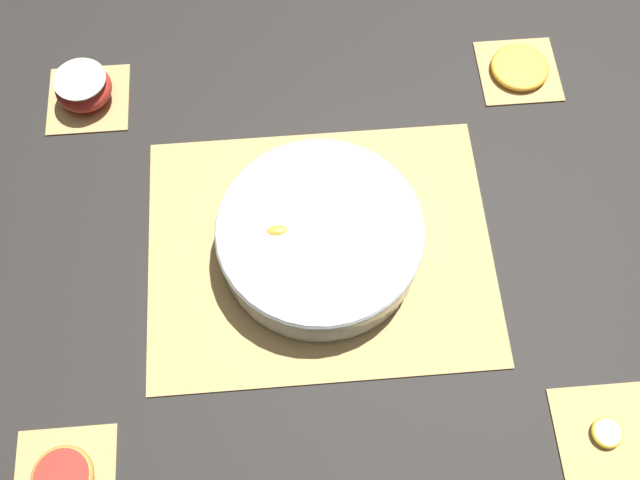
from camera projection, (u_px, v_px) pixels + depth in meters
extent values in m
plane|color=black|center=(320.00, 250.00, 1.06)|extent=(6.00, 6.00, 0.00)
cube|color=tan|center=(320.00, 249.00, 1.06)|extent=(0.48, 0.39, 0.01)
cube|color=brown|center=(206.00, 257.00, 1.05)|extent=(0.01, 0.38, 0.00)
cube|color=brown|center=(263.00, 252.00, 1.05)|extent=(0.01, 0.38, 0.00)
cube|color=brown|center=(320.00, 248.00, 1.06)|extent=(0.01, 0.38, 0.00)
cube|color=brown|center=(377.00, 244.00, 1.06)|extent=(0.01, 0.38, 0.00)
cube|color=brown|center=(433.00, 240.00, 1.06)|extent=(0.01, 0.38, 0.00)
cube|color=tan|center=(65.00, 478.00, 0.93)|extent=(0.13, 0.13, 0.01)
cube|color=brown|center=(54.00, 479.00, 0.92)|extent=(0.00, 0.12, 0.00)
cube|color=brown|center=(74.00, 477.00, 0.93)|extent=(0.00, 0.12, 0.00)
cube|color=brown|center=(95.00, 476.00, 0.93)|extent=(0.00, 0.12, 0.00)
cube|color=tan|center=(605.00, 434.00, 0.95)|extent=(0.13, 0.13, 0.01)
cube|color=brown|center=(576.00, 436.00, 0.95)|extent=(0.00, 0.12, 0.00)
cube|color=brown|center=(596.00, 434.00, 0.95)|extent=(0.00, 0.12, 0.00)
cube|color=brown|center=(615.00, 433.00, 0.95)|extent=(0.00, 0.12, 0.00)
cube|color=brown|center=(635.00, 431.00, 0.95)|extent=(0.00, 0.12, 0.00)
cube|color=tan|center=(89.00, 99.00, 1.17)|extent=(0.13, 0.13, 0.01)
cube|color=brown|center=(75.00, 99.00, 1.17)|extent=(0.00, 0.12, 0.00)
cube|color=brown|center=(102.00, 97.00, 1.17)|extent=(0.00, 0.12, 0.00)
cube|color=tan|center=(518.00, 71.00, 1.19)|extent=(0.13, 0.13, 0.01)
cube|color=brown|center=(499.00, 71.00, 1.19)|extent=(0.00, 0.12, 0.00)
cube|color=brown|center=(519.00, 70.00, 1.19)|extent=(0.00, 0.12, 0.00)
cube|color=brown|center=(538.00, 69.00, 1.19)|extent=(0.00, 0.12, 0.00)
cylinder|color=silver|center=(320.00, 238.00, 1.03)|extent=(0.28, 0.28, 0.07)
torus|color=silver|center=(320.00, 230.00, 1.00)|extent=(0.28, 0.28, 0.01)
cylinder|color=#F4EABC|center=(345.00, 209.00, 1.02)|extent=(0.02, 0.02, 0.01)
cylinder|color=#F4EABC|center=(385.00, 268.00, 1.02)|extent=(0.03, 0.03, 0.01)
cylinder|color=#F4EABC|center=(282.00, 265.00, 1.02)|extent=(0.03, 0.03, 0.01)
cylinder|color=#F4EABC|center=(365.00, 211.00, 1.03)|extent=(0.03, 0.03, 0.01)
cylinder|color=#F4EABC|center=(366.00, 285.00, 0.98)|extent=(0.03, 0.03, 0.01)
cylinder|color=#F4EABC|center=(271.00, 238.00, 1.03)|extent=(0.03, 0.03, 0.01)
cube|color=white|center=(271.00, 212.00, 1.03)|extent=(0.03, 0.03, 0.03)
cube|color=white|center=(331.00, 246.00, 1.03)|extent=(0.03, 0.03, 0.03)
cube|color=white|center=(312.00, 185.00, 1.09)|extent=(0.02, 0.02, 0.02)
cube|color=white|center=(318.00, 266.00, 0.99)|extent=(0.02, 0.02, 0.02)
cube|color=white|center=(296.00, 294.00, 0.99)|extent=(0.02, 0.02, 0.02)
cube|color=white|center=(322.00, 294.00, 1.01)|extent=(0.02, 0.02, 0.02)
cube|color=white|center=(345.00, 209.00, 1.06)|extent=(0.03, 0.03, 0.03)
cube|color=white|center=(384.00, 202.00, 1.04)|extent=(0.02, 0.02, 0.02)
cube|color=white|center=(291.00, 187.00, 1.04)|extent=(0.03, 0.03, 0.03)
ellipsoid|color=red|center=(368.00, 186.00, 1.04)|extent=(0.02, 0.01, 0.01)
ellipsoid|color=#F9A338|center=(266.00, 252.00, 1.01)|extent=(0.03, 0.01, 0.01)
ellipsoid|color=#F9A338|center=(279.00, 305.00, 0.99)|extent=(0.03, 0.02, 0.01)
ellipsoid|color=#F9A338|center=(268.00, 294.00, 0.98)|extent=(0.03, 0.02, 0.01)
ellipsoid|color=red|center=(344.00, 253.00, 0.99)|extent=(0.03, 0.01, 0.01)
ellipsoid|color=#F9A338|center=(277.00, 234.00, 1.00)|extent=(0.03, 0.02, 0.02)
ellipsoid|color=#F9A338|center=(402.00, 219.00, 1.02)|extent=(0.02, 0.01, 0.01)
ellipsoid|color=#B72D23|center=(84.00, 88.00, 1.14)|extent=(0.09, 0.09, 0.05)
cylinder|color=white|center=(79.00, 79.00, 1.12)|extent=(0.08, 0.08, 0.00)
cylinder|color=#F9A338|center=(520.00, 67.00, 1.18)|extent=(0.08, 0.08, 0.01)
torus|color=#F4A82D|center=(520.00, 67.00, 1.18)|extent=(0.09, 0.09, 0.01)
cylinder|color=#F4EABC|center=(607.00, 433.00, 0.94)|extent=(0.03, 0.03, 0.01)
torus|color=yellow|center=(607.00, 433.00, 0.94)|extent=(0.04, 0.04, 0.01)
cylinder|color=red|center=(62.00, 477.00, 0.92)|extent=(0.07, 0.07, 0.01)
torus|color=orange|center=(62.00, 477.00, 0.92)|extent=(0.08, 0.08, 0.01)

